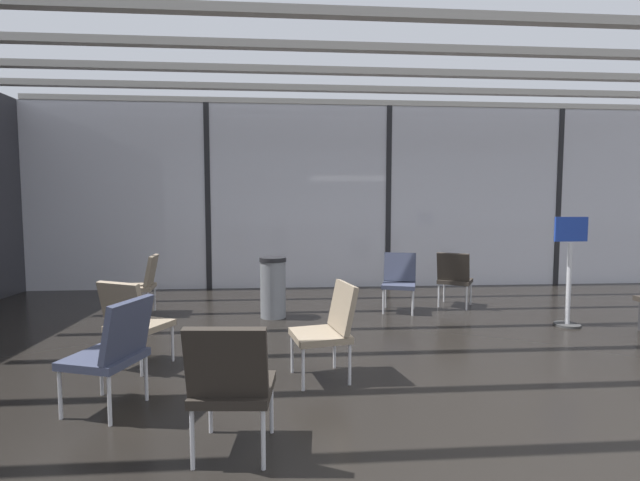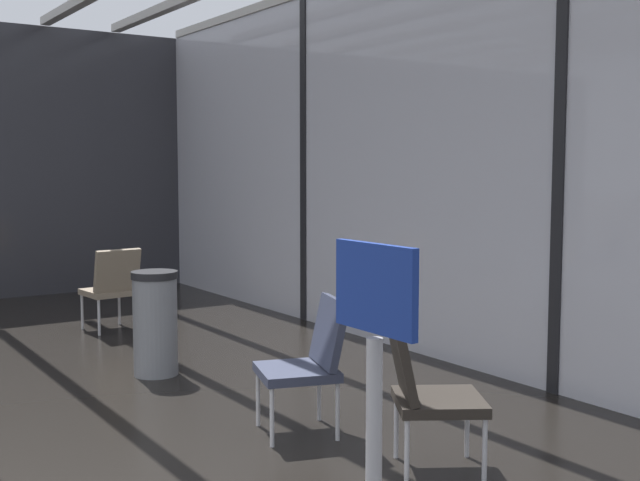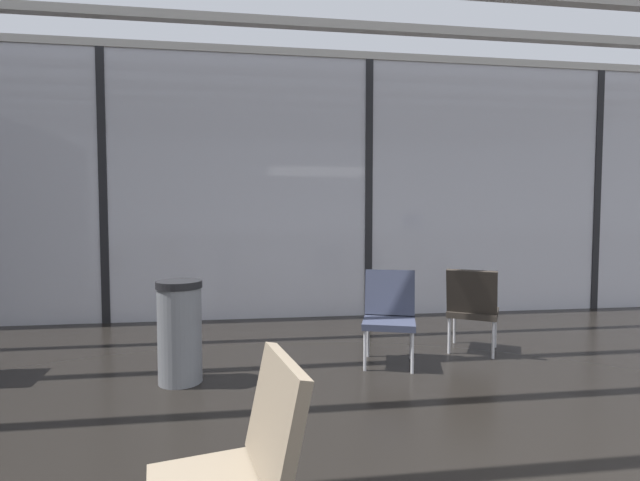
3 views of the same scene
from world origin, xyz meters
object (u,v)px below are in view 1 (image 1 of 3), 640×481
at_px(lounge_chair_1, 454,276).
at_px(info_sign, 569,275).
at_px(lounge_chair_3, 231,380).
at_px(lounge_chair_6, 142,281).
at_px(lounge_chair_2, 399,278).
at_px(lounge_chair_5, 133,318).
at_px(trash_bin, 273,287).
at_px(parked_airplane, 370,186).
at_px(lounge_chair_4, 329,325).
at_px(lounge_chair_0, 114,347).

bearing_deg(lounge_chair_1, info_sign, 163.87).
distance_m(lounge_chair_3, lounge_chair_6, 4.17).
bearing_deg(lounge_chair_2, lounge_chair_5, -127.87).
distance_m(lounge_chair_1, trash_bin, 2.85).
xyz_separation_m(lounge_chair_2, lounge_chair_5, (-3.17, -2.17, 0.00)).
distance_m(parked_airplane, lounge_chair_3, 12.16).
height_order(lounge_chair_2, lounge_chair_5, same).
distance_m(lounge_chair_4, lounge_chair_6, 3.57).
bearing_deg(lounge_chair_2, lounge_chair_6, -162.70).
distance_m(lounge_chair_5, trash_bin, 2.28).
bearing_deg(info_sign, lounge_chair_3, -145.85).
distance_m(lounge_chair_1, lounge_chair_6, 4.73).
height_order(lounge_chair_0, lounge_chair_3, same).
distance_m(lounge_chair_4, trash_bin, 2.32).
xyz_separation_m(lounge_chair_2, lounge_chair_4, (-1.30, -2.52, 0.00)).
distance_m(trash_bin, info_sign, 3.97).
distance_m(lounge_chair_3, trash_bin, 3.47).
relative_size(parked_airplane, info_sign, 7.73).
height_order(lounge_chair_5, info_sign, info_sign).
relative_size(parked_airplane, lounge_chair_6, 12.79).
distance_m(lounge_chair_6, info_sign, 5.90).
relative_size(lounge_chair_1, trash_bin, 1.01).
height_order(parked_airplane, lounge_chair_3, parked_airplane).
bearing_deg(lounge_chair_5, info_sign, -141.81).
bearing_deg(lounge_chair_3, parked_airplane, -100.44).
relative_size(lounge_chair_0, lounge_chair_4, 1.00).
relative_size(lounge_chair_2, info_sign, 0.60).
bearing_deg(lounge_chair_2, lounge_chair_4, -99.61).
bearing_deg(lounge_chair_1, lounge_chair_0, 70.84).
bearing_deg(lounge_chair_6, lounge_chair_5, 10.60).
distance_m(parked_airplane, info_sign, 9.11).
relative_size(lounge_chair_0, lounge_chair_6, 1.00).
xyz_separation_m(lounge_chair_4, lounge_chair_5, (-1.86, 0.35, 0.00)).
bearing_deg(lounge_chair_5, lounge_chair_1, -124.68).
height_order(lounge_chair_0, lounge_chair_4, same).
height_order(lounge_chair_2, info_sign, info_sign).
xyz_separation_m(lounge_chair_1, lounge_chair_3, (-2.94, -3.90, 0.00)).
height_order(lounge_chair_1, lounge_chair_5, same).
xyz_separation_m(lounge_chair_0, trash_bin, (1.10, 2.77, -0.06)).
relative_size(lounge_chair_2, lounge_chair_6, 1.00).
distance_m(lounge_chair_0, trash_bin, 2.98).
height_order(lounge_chair_4, trash_bin, lounge_chair_4).
xyz_separation_m(lounge_chair_5, lounge_chair_6, (-0.64, 2.20, 0.00)).
relative_size(lounge_chair_4, info_sign, 0.60).
relative_size(parked_airplane, lounge_chair_0, 12.79).
height_order(lounge_chair_2, lounge_chair_6, same).
xyz_separation_m(lounge_chair_0, lounge_chair_2, (3.00, 3.05, 0.00)).
bearing_deg(lounge_chair_6, lounge_chair_2, 83.96).
height_order(lounge_chair_3, trash_bin, lounge_chair_3).
height_order(parked_airplane, info_sign, parked_airplane).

